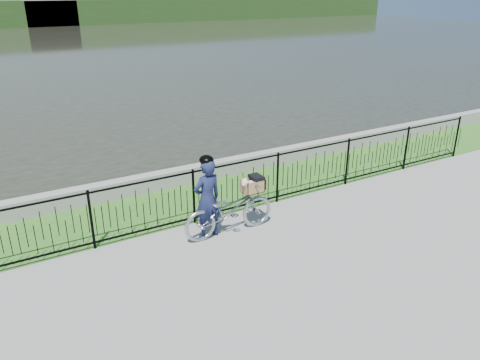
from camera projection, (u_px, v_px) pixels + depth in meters
ground at (281, 245)px, 8.63m from camera, size 120.00×120.00×0.00m
grass_strip at (216, 195)px, 10.71m from camera, size 60.00×2.00×0.01m
water at (29, 51)px, 35.02m from camera, size 120.00×120.00×0.00m
quay_wall at (197, 173)px, 11.43m from camera, size 60.00×0.30×0.40m
fence at (238, 187)px, 9.69m from camera, size 14.00×0.06×1.15m
far_building_right at (50, 12)px, 57.59m from camera, size 6.00×3.00×3.20m
bicycle_rig at (230, 209)px, 8.88m from camera, size 1.86×0.65×1.09m
cyclist at (207, 198)px, 8.62m from camera, size 0.61×0.43×1.62m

